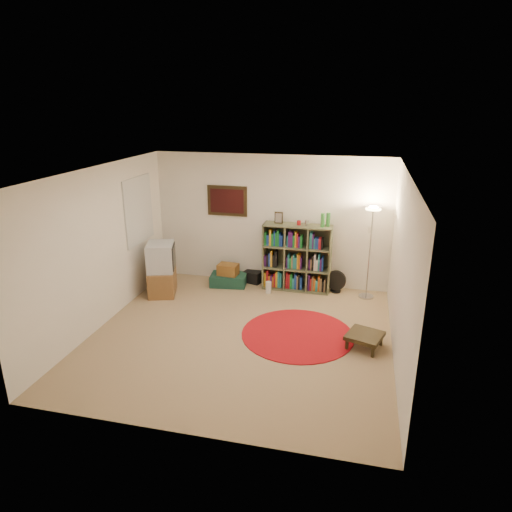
{
  "coord_description": "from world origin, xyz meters",
  "views": [
    {
      "loc": [
        1.66,
        -6.01,
        3.43
      ],
      "look_at": [
        0.1,
        0.6,
        1.1
      ],
      "focal_mm": 32.0,
      "sensor_mm": 36.0,
      "label": 1
    }
  ],
  "objects_px": {
    "floor_lamp": "(372,222)",
    "floor_fan": "(336,281)",
    "suitcase": "(229,280)",
    "bookshelf": "(296,258)",
    "tv_stand": "(162,270)",
    "side_table": "(365,336)"
  },
  "relations": [
    {
      "from": "bookshelf",
      "to": "tv_stand",
      "type": "bearing_deg",
      "value": -160.86
    },
    {
      "from": "bookshelf",
      "to": "floor_lamp",
      "type": "xyz_separation_m",
      "value": [
        1.33,
        -0.09,
        0.81
      ]
    },
    {
      "from": "bookshelf",
      "to": "tv_stand",
      "type": "height_order",
      "value": "bookshelf"
    },
    {
      "from": "bookshelf",
      "to": "side_table",
      "type": "height_order",
      "value": "bookshelf"
    },
    {
      "from": "bookshelf",
      "to": "suitcase",
      "type": "distance_m",
      "value": 1.39
    },
    {
      "from": "floor_lamp",
      "to": "suitcase",
      "type": "xyz_separation_m",
      "value": [
        -2.62,
        -0.02,
        -1.31
      ]
    },
    {
      "from": "tv_stand",
      "to": "side_table",
      "type": "height_order",
      "value": "tv_stand"
    },
    {
      "from": "floor_fan",
      "to": "tv_stand",
      "type": "relative_size",
      "value": 0.44
    },
    {
      "from": "floor_fan",
      "to": "suitcase",
      "type": "bearing_deg",
      "value": -172.08
    },
    {
      "from": "side_table",
      "to": "bookshelf",
      "type": "bearing_deg",
      "value": 123.88
    },
    {
      "from": "floor_fan",
      "to": "side_table",
      "type": "distance_m",
      "value": 2.04
    },
    {
      "from": "floor_fan",
      "to": "tv_stand",
      "type": "xyz_separation_m",
      "value": [
        -3.14,
        -0.79,
        0.26
      ]
    },
    {
      "from": "floor_fan",
      "to": "suitcase",
      "type": "relative_size",
      "value": 0.58
    },
    {
      "from": "floor_lamp",
      "to": "floor_fan",
      "type": "height_order",
      "value": "floor_lamp"
    },
    {
      "from": "bookshelf",
      "to": "suitcase",
      "type": "height_order",
      "value": "bookshelf"
    },
    {
      "from": "floor_lamp",
      "to": "suitcase",
      "type": "bearing_deg",
      "value": -179.54
    },
    {
      "from": "floor_lamp",
      "to": "suitcase",
      "type": "relative_size",
      "value": 2.35
    },
    {
      "from": "floor_fan",
      "to": "suitcase",
      "type": "height_order",
      "value": "floor_fan"
    },
    {
      "from": "bookshelf",
      "to": "suitcase",
      "type": "xyz_separation_m",
      "value": [
        -1.29,
        -0.12,
        -0.5
      ]
    },
    {
      "from": "bookshelf",
      "to": "floor_lamp",
      "type": "bearing_deg",
      "value": -3.1
    },
    {
      "from": "floor_lamp",
      "to": "side_table",
      "type": "relative_size",
      "value": 2.81
    },
    {
      "from": "bookshelf",
      "to": "suitcase",
      "type": "relative_size",
      "value": 2.09
    }
  ]
}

